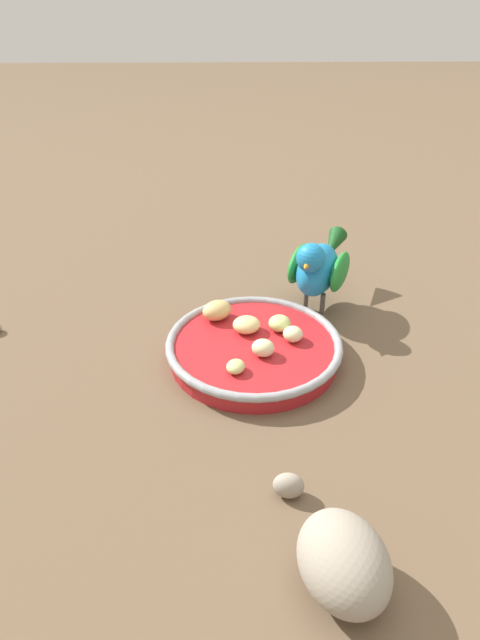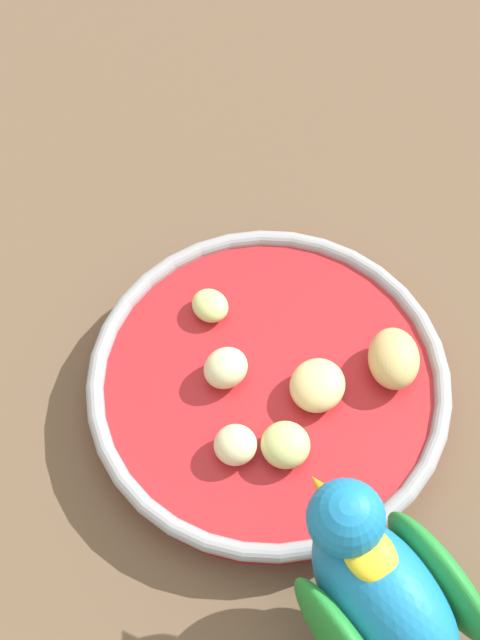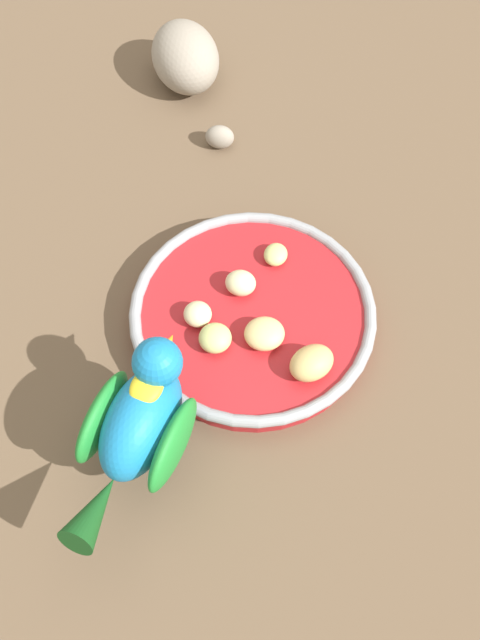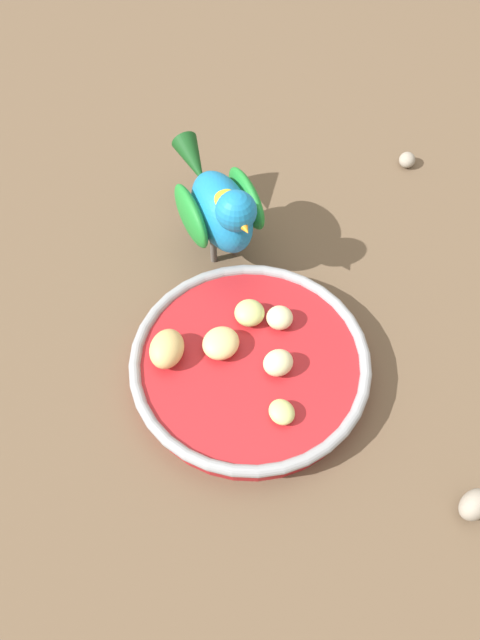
% 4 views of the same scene
% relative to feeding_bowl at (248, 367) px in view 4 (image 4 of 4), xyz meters
% --- Properties ---
extents(ground_plane, '(4.00, 4.00, 0.00)m').
position_rel_feeding_bowl_xyz_m(ground_plane, '(0.01, -0.00, -0.02)').
color(ground_plane, brown).
extents(feeding_bowl, '(0.22, 0.22, 0.03)m').
position_rel_feeding_bowl_xyz_m(feeding_bowl, '(0.00, 0.00, 0.00)').
color(feeding_bowl, '#AD1E23').
rests_on(feeding_bowl, ground_plane).
extents(apple_piece_0, '(0.03, 0.03, 0.02)m').
position_rel_feeding_bowl_xyz_m(apple_piece_0, '(-0.02, -0.01, 0.02)').
color(apple_piece_0, beige).
rests_on(apple_piece_0, feeding_bowl).
extents(apple_piece_1, '(0.03, 0.04, 0.02)m').
position_rel_feeding_bowl_xyz_m(apple_piece_1, '(0.03, 0.01, 0.02)').
color(apple_piece_1, '#E5C67F').
rests_on(apple_piece_1, feeding_bowl).
extents(apple_piece_2, '(0.03, 0.03, 0.01)m').
position_rel_feeding_bowl_xyz_m(apple_piece_2, '(-0.06, 0.02, 0.01)').
color(apple_piece_2, '#C6D17A').
rests_on(apple_piece_2, feeding_bowl).
extents(apple_piece_3, '(0.03, 0.03, 0.02)m').
position_rel_feeding_bowl_xyz_m(apple_piece_3, '(0.00, -0.05, 0.02)').
color(apple_piece_3, beige).
rests_on(apple_piece_3, feeding_bowl).
extents(apple_piece_4, '(0.04, 0.04, 0.02)m').
position_rel_feeding_bowl_xyz_m(apple_piece_4, '(0.03, -0.04, 0.02)').
color(apple_piece_4, '#C6D17A').
rests_on(apple_piece_4, feeding_bowl).
extents(apple_piece_5, '(0.05, 0.05, 0.02)m').
position_rel_feeding_bowl_xyz_m(apple_piece_5, '(0.06, 0.04, 0.02)').
color(apple_piece_5, tan).
rests_on(apple_piece_5, feeding_bowl).
extents(parrot, '(0.16, 0.10, 0.12)m').
position_rel_feeding_bowl_xyz_m(parrot, '(0.12, -0.09, 0.05)').
color(parrot, '#59544C').
rests_on(parrot, ground_plane).
extents(pebble_0, '(0.03, 0.03, 0.03)m').
position_rel_feeding_bowl_xyz_m(pebble_0, '(-0.22, -0.03, -0.00)').
color(pebble_0, gray).
rests_on(pebble_0, ground_plane).
extents(pebble_2, '(0.03, 0.03, 0.02)m').
position_rel_feeding_bowl_xyz_m(pebble_2, '(0.05, -0.34, -0.01)').
color(pebble_2, gray).
rests_on(pebble_2, ground_plane).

